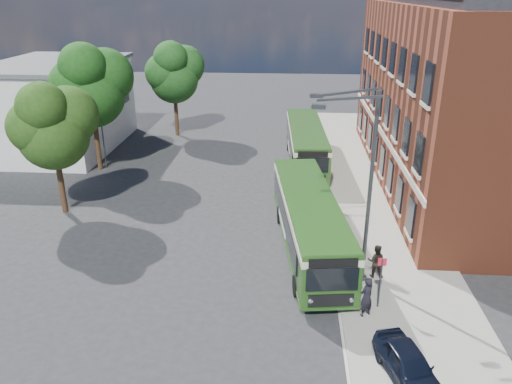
# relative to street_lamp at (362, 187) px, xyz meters

# --- Properties ---
(ground) EXTENTS (120.00, 120.00, 0.00)m
(ground) POSITION_rel_street_lamp_xyz_m (-4.84, 2.00, -4.79)
(ground) COLOR #27282A
(ground) RESTS_ON ground
(pavement) EXTENTS (6.00, 48.00, 0.15)m
(pavement) POSITION_rel_street_lamp_xyz_m (2.16, 10.00, -4.72)
(pavement) COLOR #98968A
(pavement) RESTS_ON ground
(kerb_line) EXTENTS (0.12, 48.00, 0.01)m
(kerb_line) POSITION_rel_street_lamp_xyz_m (-0.89, 10.00, -4.79)
(kerb_line) COLOR beige
(kerb_line) RESTS_ON ground
(brick_office) EXTENTS (12.10, 26.00, 14.20)m
(brick_office) POSITION_rel_street_lamp_xyz_m (9.16, 14.00, 2.18)
(brick_office) COLOR brown
(brick_office) RESTS_ON ground
(white_building) EXTENTS (9.40, 13.40, 7.30)m
(white_building) POSITION_rel_street_lamp_xyz_m (-22.84, 20.00, -1.13)
(white_building) COLOR silver
(white_building) RESTS_ON ground
(flagpole) EXTENTS (0.95, 0.10, 9.00)m
(flagpole) POSITION_rel_street_lamp_xyz_m (-17.29, 15.00, 0.15)
(flagpole) COLOR #383B3D
(flagpole) RESTS_ON ground
(street_lamp) EXTENTS (2.96, 2.38, 9.00)m
(street_lamp) POSITION_rel_street_lamp_xyz_m (0.00, 0.00, 0.00)
(street_lamp) COLOR #383B3D
(street_lamp) RESTS_ON ground
(bus_stop_sign) EXTENTS (0.35, 0.08, 2.52)m
(bus_stop_sign) POSITION_rel_street_lamp_xyz_m (0.76, -2.20, -3.28)
(bus_stop_sign) COLOR #383B3D
(bus_stop_sign) RESTS_ON ground
(bus_front) EXTENTS (4.07, 12.53, 3.02)m
(bus_front) POSITION_rel_street_lamp_xyz_m (-2.10, 3.00, -2.96)
(bus_front) COLOR #244D19
(bus_front) RESTS_ON ground
(bus_rear) EXTENTS (3.16, 12.41, 3.02)m
(bus_rear) POSITION_rel_street_lamp_xyz_m (-1.96, 17.15, -2.96)
(bus_rear) COLOR #284E1B
(bus_rear) RESTS_ON ground
(parked_car) EXTENTS (2.29, 3.79, 1.21)m
(parked_car) POSITION_rel_street_lamp_xyz_m (1.12, -6.49, -4.04)
(parked_car) COLOR black
(parked_car) RESTS_ON pavement
(pedestrian_a) EXTENTS (0.78, 0.72, 1.79)m
(pedestrian_a) POSITION_rel_street_lamp_xyz_m (0.13, -2.84, -3.75)
(pedestrian_a) COLOR black
(pedestrian_a) RESTS_ON pavement
(pedestrian_b) EXTENTS (0.92, 0.77, 1.67)m
(pedestrian_b) POSITION_rel_street_lamp_xyz_m (0.99, 0.24, -3.81)
(pedestrian_b) COLOR black
(pedestrian_b) RESTS_ON pavement
(tree_left) EXTENTS (4.83, 4.59, 8.15)m
(tree_left) POSITION_rel_street_lamp_xyz_m (-16.96, 6.72, 0.74)
(tree_left) COLOR #362013
(tree_left) RESTS_ON ground
(tree_mid) EXTENTS (5.63, 5.36, 9.51)m
(tree_mid) POSITION_rel_street_lamp_xyz_m (-17.60, 14.56, 1.67)
(tree_mid) COLOR #362013
(tree_mid) RESTS_ON ground
(tree_right) EXTENTS (5.14, 4.89, 8.69)m
(tree_right) POSITION_rel_street_lamp_xyz_m (-13.80, 24.53, 1.10)
(tree_right) COLOR #362013
(tree_right) RESTS_ON ground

